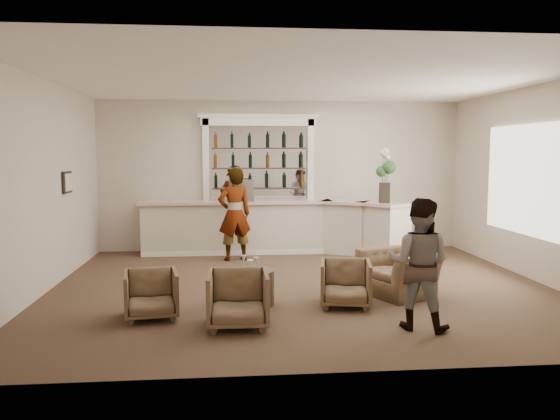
% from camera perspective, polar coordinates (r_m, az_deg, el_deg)
% --- Properties ---
extents(ground, '(8.00, 8.00, 0.00)m').
position_cam_1_polar(ground, '(8.95, 2.23, -7.98)').
color(ground, brown).
rests_on(ground, ground).
extents(room_shell, '(8.04, 7.02, 3.32)m').
position_cam_1_polar(room_shell, '(9.41, 2.71, 7.07)').
color(room_shell, beige).
rests_on(room_shell, ground).
extents(bar_counter, '(5.72, 1.80, 1.14)m').
position_cam_1_polar(bar_counter, '(11.76, -0.46, -1.77)').
color(bar_counter, silver).
rests_on(bar_counter, ground).
extents(back_bar_alcove, '(2.64, 0.25, 3.00)m').
position_cam_1_polar(back_bar_alcove, '(12.04, -2.24, 5.38)').
color(back_bar_alcove, white).
rests_on(back_bar_alcove, ground).
extents(cocktail_table, '(0.63, 0.63, 0.50)m').
position_cam_1_polar(cocktail_table, '(7.87, -2.91, -8.08)').
color(cocktail_table, '#492F1F').
rests_on(cocktail_table, ground).
extents(sommelier, '(0.78, 0.62, 1.86)m').
position_cam_1_polar(sommelier, '(10.99, -4.79, -0.45)').
color(sommelier, gray).
rests_on(sommelier, ground).
extents(guest, '(0.99, 0.92, 1.62)m').
position_cam_1_polar(guest, '(6.92, 14.30, -5.47)').
color(guest, gray).
rests_on(guest, ground).
extents(armchair_left, '(0.79, 0.80, 0.63)m').
position_cam_1_polar(armchair_left, '(7.42, -13.33, -8.56)').
color(armchair_left, brown).
rests_on(armchair_left, ground).
extents(armchair_center, '(0.76, 0.78, 0.71)m').
position_cam_1_polar(armchair_center, '(6.89, -4.41, -9.25)').
color(armchair_center, brown).
rests_on(armchair_center, ground).
extents(armchair_right, '(0.82, 0.83, 0.65)m').
position_cam_1_polar(armchair_right, '(7.83, 6.87, -7.61)').
color(armchair_right, brown).
rests_on(armchair_right, ground).
extents(armchair_far, '(1.26, 1.32, 0.67)m').
position_cam_1_polar(armchair_far, '(8.57, 12.31, -6.44)').
color(armchair_far, brown).
rests_on(armchair_far, ground).
extents(espresso_machine, '(0.51, 0.43, 0.45)m').
position_cam_1_polar(espresso_machine, '(11.59, -4.08, 2.05)').
color(espresso_machine, '#B2B2B7').
rests_on(espresso_machine, bar_counter).
extents(flower_vase, '(0.29, 0.29, 1.10)m').
position_cam_1_polar(flower_vase, '(11.37, 10.90, 3.86)').
color(flower_vase, black).
rests_on(flower_vase, bar_counter).
extents(wine_glass_bar_left, '(0.07, 0.07, 0.21)m').
position_cam_1_polar(wine_glass_bar_left, '(11.65, -3.50, 1.47)').
color(wine_glass_bar_left, white).
rests_on(wine_glass_bar_left, bar_counter).
extents(wine_glass_bar_right, '(0.07, 0.07, 0.21)m').
position_cam_1_polar(wine_glass_bar_right, '(11.70, -5.05, 1.48)').
color(wine_glass_bar_right, white).
rests_on(wine_glass_bar_right, bar_counter).
extents(wine_glass_tbl_a, '(0.07, 0.07, 0.21)m').
position_cam_1_polar(wine_glass_tbl_a, '(7.81, -3.82, -5.51)').
color(wine_glass_tbl_a, white).
rests_on(wine_glass_tbl_a, cocktail_table).
extents(wine_glass_tbl_b, '(0.07, 0.07, 0.21)m').
position_cam_1_polar(wine_glass_tbl_b, '(7.87, -2.22, -5.41)').
color(wine_glass_tbl_b, white).
rests_on(wine_glass_tbl_b, cocktail_table).
extents(wine_glass_tbl_c, '(0.07, 0.07, 0.21)m').
position_cam_1_polar(wine_glass_tbl_c, '(7.66, -2.58, -5.73)').
color(wine_glass_tbl_c, white).
rests_on(wine_glass_tbl_c, cocktail_table).
extents(napkin_holder, '(0.08, 0.08, 0.12)m').
position_cam_1_polar(napkin_holder, '(7.93, -3.11, -5.66)').
color(napkin_holder, white).
rests_on(napkin_holder, cocktail_table).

